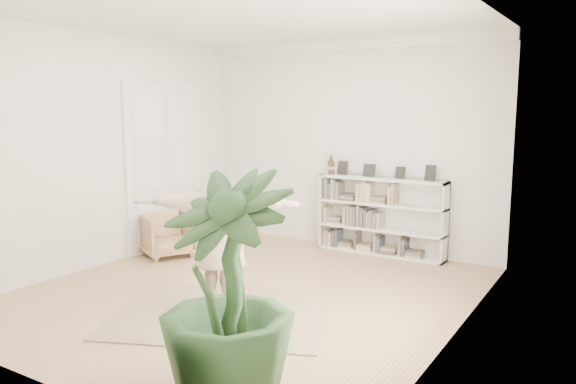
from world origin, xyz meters
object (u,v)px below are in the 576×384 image
object	(u,v)px
armchair	(167,234)
houseplant	(227,292)
person	(220,237)
rocker_board	(221,309)
bookshelf	(381,217)

from	to	relation	value
armchair	houseplant	size ratio (longest dim) A/B	0.40
person	houseplant	world-z (taller)	houseplant
armchair	rocker_board	size ratio (longest dim) A/B	1.42
rocker_board	houseplant	size ratio (longest dim) A/B	0.28
bookshelf	person	bearing A→B (deg)	-98.63
armchair	rocker_board	xyz separation A→B (m)	(2.43, -1.64, -0.30)
armchair	houseplant	xyz separation A→B (m)	(3.79, -3.26, 0.63)
armchair	houseplant	world-z (taller)	houseplant
bookshelf	armchair	distance (m)	3.59
rocker_board	houseplant	world-z (taller)	houseplant
rocker_board	person	world-z (taller)	person
bookshelf	person	xyz separation A→B (m)	(-0.55, -3.62, 0.31)
person	houseplant	bearing A→B (deg)	106.87
person	rocker_board	bearing A→B (deg)	103.76
houseplant	bookshelf	bearing A→B (deg)	98.77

